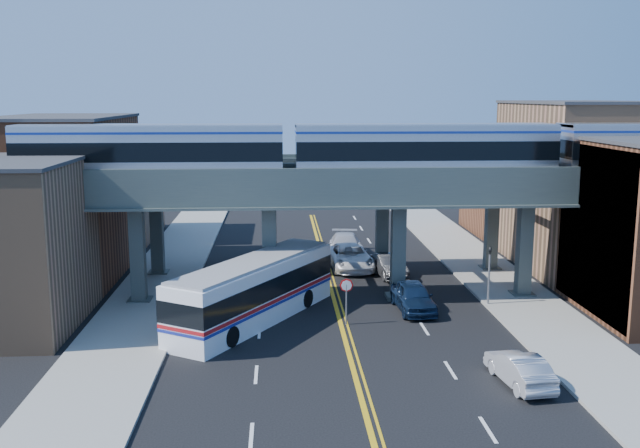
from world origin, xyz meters
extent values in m
plane|color=black|center=(0.00, 0.00, 0.00)|extent=(120.00, 120.00, 0.00)
cube|color=gray|center=(-11.50, 10.00, 0.08)|extent=(5.00, 70.00, 0.16)
cube|color=gray|center=(11.50, 10.00, 0.08)|extent=(5.00, 70.00, 0.16)
cube|color=#8E6949|center=(-18.50, 4.00, 4.50)|extent=(8.00, 10.00, 9.00)
cube|color=brown|center=(-18.50, 16.00, 5.50)|extent=(8.00, 14.00, 11.00)
cube|color=#8E6949|center=(-18.50, 29.00, 4.00)|extent=(8.00, 10.00, 8.00)
cube|color=#8E6949|center=(18.50, 16.00, 6.00)|extent=(8.00, 14.00, 12.00)
cube|color=brown|center=(18.50, 29.00, 4.50)|extent=(8.00, 10.00, 9.00)
cube|color=teal|center=(14.55, 4.00, 4.75)|extent=(0.10, 9.50, 9.50)
cube|color=#3C4643|center=(-12.00, 8.00, 3.00)|extent=(0.85, 0.85, 6.00)
cube|color=#3C4643|center=(-4.00, 8.00, 3.00)|extent=(0.85, 0.85, 6.00)
cube|color=#3C4643|center=(4.00, 8.00, 3.00)|extent=(0.85, 0.85, 6.00)
cube|color=#3C4643|center=(12.00, 8.00, 3.00)|extent=(0.85, 0.85, 6.00)
cube|color=#49534E|center=(0.00, 8.00, 6.70)|extent=(52.00, 3.60, 1.40)
cube|color=#3C4643|center=(-12.00, 15.00, 3.00)|extent=(0.85, 0.85, 6.00)
cube|color=#3C4643|center=(-4.00, 15.00, 3.00)|extent=(0.85, 0.85, 6.00)
cube|color=#3C4643|center=(4.00, 15.00, 3.00)|extent=(0.85, 0.85, 6.00)
cube|color=#3C4643|center=(12.00, 15.00, 3.00)|extent=(0.85, 0.85, 6.00)
cube|color=#49534E|center=(0.00, 15.00, 6.70)|extent=(52.00, 3.60, 1.40)
cube|color=black|center=(-15.95, 8.00, 7.53)|extent=(2.26, 2.26, 0.26)
cube|color=black|center=(-5.94, 8.00, 7.53)|extent=(2.26, 2.26, 0.26)
cube|color=#B3B5BD|center=(-10.95, 8.00, 9.30)|extent=(15.63, 2.98, 3.29)
cube|color=black|center=(-10.95, 8.00, 9.45)|extent=(15.65, 3.04, 1.13)
cube|color=black|center=(0.48, 8.00, 7.53)|extent=(2.26, 2.26, 0.26)
cube|color=black|center=(10.48, 8.00, 7.53)|extent=(2.26, 2.26, 0.26)
cube|color=#B3B5BD|center=(5.48, 8.00, 9.30)|extent=(15.63, 2.98, 3.29)
cube|color=black|center=(5.48, 8.00, 9.45)|extent=(15.65, 3.04, 1.13)
cube|color=black|center=(16.91, 8.00, 7.53)|extent=(2.26, 2.26, 0.26)
cylinder|color=slate|center=(0.30, 3.00, 1.15)|extent=(0.09, 0.09, 2.30)
cylinder|color=red|center=(0.30, 3.00, 2.25)|extent=(0.76, 0.04, 0.76)
cylinder|color=slate|center=(9.20, 6.00, 1.60)|extent=(0.12, 0.12, 3.20)
imported|color=black|center=(9.20, 6.00, 3.65)|extent=(0.15, 0.18, 0.90)
cube|color=white|center=(-4.80, 4.00, 1.68)|extent=(9.24, 12.58, 3.37)
cube|color=black|center=(-4.80, 4.00, 2.12)|extent=(9.31, 12.65, 1.14)
cube|color=#B21419|center=(-4.80, 4.00, 1.36)|extent=(9.30, 12.64, 0.20)
cylinder|color=black|center=(-6.99, 0.45, 0.54)|extent=(3.06, 2.46, 1.09)
cylinder|color=black|center=(-2.89, 7.11, 0.54)|extent=(3.06, 2.46, 1.09)
imported|color=#10203B|center=(4.51, 5.38, 0.86)|extent=(2.31, 5.13, 1.71)
imported|color=#2C2C2E|center=(4.33, 13.54, 0.78)|extent=(2.23, 4.90, 1.56)
imported|color=white|center=(1.80, 16.01, 0.88)|extent=(3.39, 6.53, 1.76)
imported|color=silver|center=(1.80, 19.91, 0.88)|extent=(2.94, 6.25, 1.76)
imported|color=#B0B0B5|center=(7.12, -5.78, 0.72)|extent=(2.06, 4.54, 1.44)
camera|label=1|loc=(-3.38, -34.91, 12.55)|focal=40.00mm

